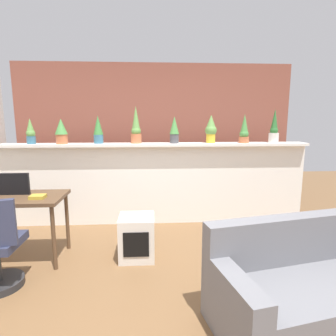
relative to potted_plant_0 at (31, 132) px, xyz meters
The scene contains 17 objects.
ground_plane 3.01m from the potted_plant_0, 47.25° to the right, with size 12.00×12.00×0.00m, color brown.
divider_wall 1.98m from the potted_plant_0, ahead, with size 4.57×0.16×1.20m, color white.
plant_shelf 1.82m from the potted_plant_0, ahead, with size 4.57×0.30×0.04m, color white.
brick_wall_behind 1.93m from the potted_plant_0, 19.64° to the left, with size 4.57×0.10×2.50m, color brown.
potted_plant_0 is the anchor object (origin of this frame).
potted_plant_1 0.44m from the potted_plant_0, ahead, with size 0.18×0.18×0.36m.
potted_plant_2 0.96m from the potted_plant_0, ahead, with size 0.14×0.14×0.41m.
potted_plant_3 1.52m from the potted_plant_0, ahead, with size 0.16×0.16×0.55m.
potted_plant_4 2.08m from the potted_plant_0, ahead, with size 0.14×0.14×0.40m.
potted_plant_5 2.63m from the potted_plant_0, ahead, with size 0.17×0.17×0.42m.
potted_plant_6 3.13m from the potted_plant_0, ahead, with size 0.15×0.15×0.43m.
potted_plant_7 3.60m from the potted_plant_0, ahead, with size 0.15×0.15×0.51m.
desk 1.32m from the potted_plant_0, 80.07° to the right, with size 1.10×0.60×0.75m.
tv_monitor 1.14m from the potted_plant_0, 82.27° to the right, with size 0.42×0.04×0.25m, color black.
side_cube_shelf 2.24m from the potted_plant_0, 35.80° to the right, with size 0.40×0.41×0.50m.
book_on_desk 1.42m from the potted_plant_0, 67.07° to the right, with size 0.15×0.13×0.04m, color gold.
couch 3.90m from the potted_plant_0, 37.60° to the right, with size 1.68×1.06×0.80m.
Camera 1 is at (-0.08, -2.28, 1.61)m, focal length 30.43 mm.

